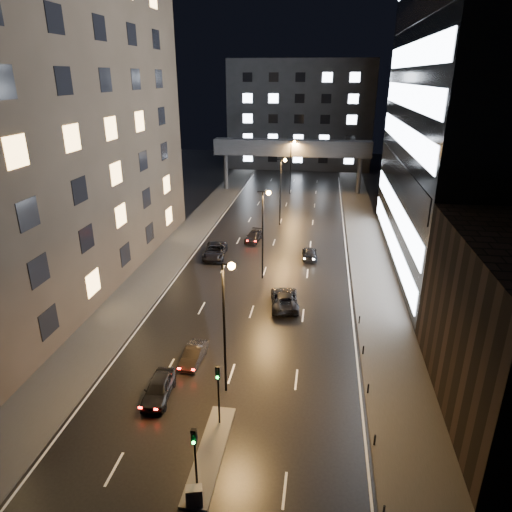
# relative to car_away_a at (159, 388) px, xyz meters

# --- Properties ---
(ground) EXTENTS (160.00, 160.00, 0.00)m
(ground) POSITION_rel_car_away_a_xyz_m (4.57, 33.44, -0.74)
(ground) COLOR black
(ground) RESTS_ON ground
(sidewalk_left) EXTENTS (5.00, 110.00, 0.15)m
(sidewalk_left) POSITION_rel_car_away_a_xyz_m (-7.93, 28.44, -0.67)
(sidewalk_left) COLOR #383533
(sidewalk_left) RESTS_ON ground
(sidewalk_right) EXTENTS (5.00, 110.00, 0.15)m
(sidewalk_right) POSITION_rel_car_away_a_xyz_m (17.07, 28.44, -0.67)
(sidewalk_right) COLOR #383533
(sidewalk_right) RESTS_ON ground
(building_left) EXTENTS (15.00, 48.00, 40.00)m
(building_left) POSITION_rel_car_away_a_xyz_m (-17.93, 17.44, 19.26)
(building_left) COLOR #2D2319
(building_left) RESTS_ON ground
(building_right_glass) EXTENTS (20.00, 36.00, 45.00)m
(building_right_glass) POSITION_rel_car_away_a_xyz_m (29.57, 29.44, 21.76)
(building_right_glass) COLOR black
(building_right_glass) RESTS_ON ground
(building_far) EXTENTS (34.00, 14.00, 25.00)m
(building_far) POSITION_rel_car_away_a_xyz_m (4.57, 91.44, 11.76)
(building_far) COLOR #333335
(building_far) RESTS_ON ground
(skybridge) EXTENTS (30.00, 3.00, 10.00)m
(skybridge) POSITION_rel_car_away_a_xyz_m (4.57, 63.44, 7.60)
(skybridge) COLOR #333335
(skybridge) RESTS_ON ground
(median_island) EXTENTS (1.60, 8.00, 0.15)m
(median_island) POSITION_rel_car_away_a_xyz_m (4.87, -4.56, -0.67)
(median_island) COLOR #383533
(median_island) RESTS_ON ground
(traffic_signal_near) EXTENTS (0.28, 0.34, 4.40)m
(traffic_signal_near) POSITION_rel_car_away_a_xyz_m (4.87, -2.07, 2.35)
(traffic_signal_near) COLOR black
(traffic_signal_near) RESTS_ON median_island
(traffic_signal_far) EXTENTS (0.28, 0.34, 4.40)m
(traffic_signal_far) POSITION_rel_car_away_a_xyz_m (4.87, -7.57, 2.35)
(traffic_signal_far) COLOR black
(traffic_signal_far) RESTS_ON median_island
(bollard_row) EXTENTS (0.12, 25.12, 0.90)m
(bollard_row) POSITION_rel_car_away_a_xyz_m (14.77, -0.06, -0.29)
(bollard_row) COLOR black
(bollard_row) RESTS_ON ground
(streetlight_near) EXTENTS (1.45, 0.50, 10.15)m
(streetlight_near) POSITION_rel_car_away_a_xyz_m (4.73, 1.44, 5.76)
(streetlight_near) COLOR black
(streetlight_near) RESTS_ON ground
(streetlight_mid_a) EXTENTS (1.45, 0.50, 10.15)m
(streetlight_mid_a) POSITION_rel_car_away_a_xyz_m (4.73, 21.44, 5.76)
(streetlight_mid_a) COLOR black
(streetlight_mid_a) RESTS_ON ground
(streetlight_mid_b) EXTENTS (1.45, 0.50, 10.15)m
(streetlight_mid_b) POSITION_rel_car_away_a_xyz_m (4.73, 41.44, 5.76)
(streetlight_mid_b) COLOR black
(streetlight_mid_b) RESTS_ON ground
(streetlight_far) EXTENTS (1.45, 0.50, 10.15)m
(streetlight_far) POSITION_rel_car_away_a_xyz_m (4.73, 61.44, 5.76)
(streetlight_far) COLOR black
(streetlight_far) RESTS_ON ground
(car_away_a) EXTENTS (2.07, 4.48, 1.49)m
(car_away_a) POSITION_rel_car_away_a_xyz_m (0.00, 0.00, 0.00)
(car_away_a) COLOR black
(car_away_a) RESTS_ON ground
(car_away_b) EXTENTS (1.54, 3.94, 1.28)m
(car_away_b) POSITION_rel_car_away_a_xyz_m (1.26, 4.62, -0.10)
(car_away_b) COLOR black
(car_away_b) RESTS_ON ground
(car_away_c) EXTENTS (3.16, 5.96, 1.60)m
(car_away_c) POSITION_rel_car_away_a_xyz_m (-2.24, 27.02, 0.06)
(car_away_c) COLOR black
(car_away_c) RESTS_ON ground
(car_away_d) EXTENTS (2.31, 4.59, 1.28)m
(car_away_d) POSITION_rel_car_away_a_xyz_m (1.70, 33.66, -0.10)
(car_away_d) COLOR black
(car_away_d) RESTS_ON ground
(car_toward_a) EXTENTS (3.36, 5.97, 1.58)m
(car_toward_a) POSITION_rel_car_away_a_xyz_m (7.62, 15.16, 0.04)
(car_toward_a) COLOR black
(car_toward_a) RESTS_ON ground
(car_toward_b) EXTENTS (2.09, 4.54, 1.29)m
(car_toward_b) POSITION_rel_car_away_a_xyz_m (9.60, 28.34, -0.10)
(car_toward_b) COLOR black
(car_toward_b) RESTS_ON ground
(utility_cabinet) EXTENTS (0.99, 0.76, 1.16)m
(utility_cabinet) POSITION_rel_car_away_a_xyz_m (4.91, -8.26, -0.02)
(utility_cabinet) COLOR #4F4F52
(utility_cabinet) RESTS_ON median_island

